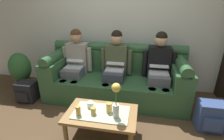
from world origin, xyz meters
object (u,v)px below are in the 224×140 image
object	(u,v)px
person_middle	(116,63)
coffee_table	(101,116)
flower_vase	(116,99)
potted_plant	(21,70)
cup_far_left	(109,107)
cup_far_center	(90,105)
backpack_left	(27,92)
backpack_right	(210,116)
couch	(116,78)
cup_near_left	(78,111)
cup_near_right	(93,111)
person_right	(159,66)
person_left	(76,61)

from	to	relation	value
person_middle	coffee_table	distance (m)	1.11
flower_vase	potted_plant	distance (m)	2.27
flower_vase	cup_far_left	bearing A→B (deg)	141.48
cup_far_center	potted_plant	distance (m)	1.88
backpack_left	backpack_right	bearing A→B (deg)	-3.49
couch	cup_near_left	xyz separation A→B (m)	(-0.26, -1.17, 0.08)
backpack_left	flower_vase	bearing A→B (deg)	-21.18
flower_vase	coffee_table	bearing A→B (deg)	164.36
cup_near_right	cup_far_left	xyz separation A→B (m)	(0.18, 0.08, 0.02)
backpack_right	backpack_left	world-z (taller)	backpack_right
couch	backpack_left	bearing A→B (deg)	-163.48
person_middle	cup_far_center	distance (m)	1.02
person_right	backpack_right	size ratio (longest dim) A/B	2.96
person_right	potted_plant	distance (m)	2.59
potted_plant	backpack_right	bearing A→B (deg)	-8.83
person_right	cup_far_center	bearing A→B (deg)	-132.60
flower_vase	cup_far_center	bearing A→B (deg)	159.99
cup_near_right	backpack_left	xyz separation A→B (m)	(-1.44, 0.66, -0.26)
person_middle	cup_far_left	distance (m)	1.06
person_left	flower_vase	size ratio (longest dim) A/B	2.75
cup_far_left	person_left	bearing A→B (deg)	128.96
couch	cup_near_right	world-z (taller)	couch
cup_far_center	cup_far_left	size ratio (longest dim) A/B	0.65
person_middle	coffee_table	size ratio (longest dim) A/B	1.38
cup_near_left	backpack_left	xyz separation A→B (m)	(-1.26, 0.72, -0.27)
cup_far_left	potted_plant	bearing A→B (deg)	154.69
person_right	backpack_left	size ratio (longest dim) A/B	3.46
person_middle	cup_near_right	world-z (taller)	person_middle
person_middle	coffee_table	bearing A→B (deg)	-90.00
cup_near_right	cup_far_center	bearing A→B (deg)	121.19
person_middle	coffee_table	xyz separation A→B (m)	(0.00, -1.06, -0.33)
couch	person_right	world-z (taller)	person_right
person_left	person_middle	xyz separation A→B (m)	(0.74, 0.00, -0.00)
cup_far_left	potted_plant	distance (m)	2.14
person_left	backpack_left	bearing A→B (deg)	-150.29
person_middle	flower_vase	distance (m)	1.13
person_left	backpack_right	world-z (taller)	person_left
person_left	person_middle	distance (m)	0.74
coffee_table	cup_near_right	size ratio (longest dim) A/B	9.90
cup_near_left	cup_far_left	size ratio (longest dim) A/B	0.98
flower_vase	potted_plant	bearing A→B (deg)	153.96
person_right	coffee_table	distance (m)	1.33
couch	backpack_right	bearing A→B (deg)	-23.86
person_left	coffee_table	size ratio (longest dim) A/B	1.38
person_middle	cup_near_right	xyz separation A→B (m)	(-0.08, -1.11, -0.23)
coffee_table	cup_far_center	world-z (taller)	cup_far_center
cup_far_center	backpack_right	size ratio (longest dim) A/B	0.20
person_left	coffee_table	bearing A→B (deg)	-55.05
cup_far_center	coffee_table	bearing A→B (deg)	-24.94
person_middle	cup_near_right	distance (m)	1.14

